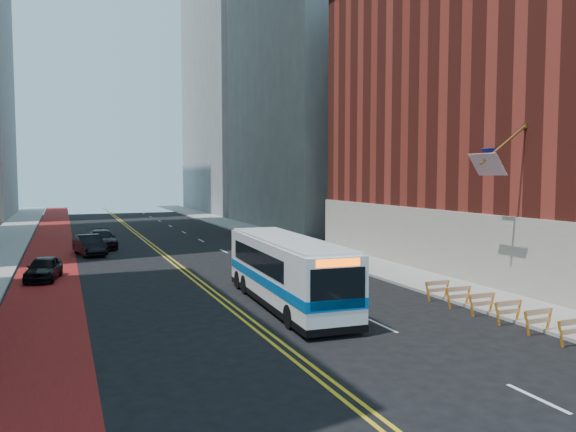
# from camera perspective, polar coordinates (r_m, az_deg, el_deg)

# --- Properties ---
(ground) EXTENTS (160.00, 160.00, 0.00)m
(ground) POSITION_cam_1_polar(r_m,az_deg,el_deg) (16.25, 6.03, -17.88)
(ground) COLOR black
(ground) RESTS_ON ground
(sidewalk_right) EXTENTS (4.00, 140.00, 0.15)m
(sidewalk_right) POSITION_cam_1_polar(r_m,az_deg,el_deg) (47.69, 1.86, -3.07)
(sidewalk_right) COLOR gray
(sidewalk_right) RESTS_ON ground
(bus_lane_paint) EXTENTS (3.60, 140.00, 0.01)m
(bus_lane_paint) POSITION_cam_1_polar(r_m,az_deg,el_deg) (43.72, -23.09, -4.17)
(bus_lane_paint) COLOR maroon
(bus_lane_paint) RESTS_ON ground
(center_line_inner) EXTENTS (0.14, 140.00, 0.01)m
(center_line_inner) POSITION_cam_1_polar(r_m,az_deg,el_deg) (44.25, -12.76, -3.84)
(center_line_inner) COLOR gold
(center_line_inner) RESTS_ON ground
(center_line_outer) EXTENTS (0.14, 140.00, 0.01)m
(center_line_outer) POSITION_cam_1_polar(r_m,az_deg,el_deg) (44.31, -12.30, -3.82)
(center_line_outer) COLOR gold
(center_line_outer) RESTS_ON ground
(lane_dashes) EXTENTS (0.14, 98.20, 0.01)m
(lane_dashes) POSITION_cam_1_polar(r_m,az_deg,el_deg) (52.99, -8.82, -2.47)
(lane_dashes) COLOR silver
(lane_dashes) RESTS_ON ground
(midrise_right_near) EXTENTS (18.00, 26.00, 40.00)m
(midrise_right_near) POSITION_cam_1_polar(r_m,az_deg,el_deg) (69.68, 4.30, 15.68)
(midrise_right_near) COLOR slate
(midrise_right_near) RESTS_ON ground
(midrise_right_far) EXTENTS (20.00, 28.00, 55.00)m
(midrise_right_far) POSITION_cam_1_polar(r_m,az_deg,el_deg) (98.78, -3.18, 16.69)
(midrise_right_far) COLOR gray
(midrise_right_far) RESTS_ON ground
(construction_barriers) EXTENTS (1.42, 10.91, 1.00)m
(construction_barriers) POSITION_cam_1_polar(r_m,az_deg,el_deg) (24.23, 22.73, -9.07)
(construction_barriers) COLOR orange
(construction_barriers) RESTS_ON ground
(transit_bus) EXTENTS (3.11, 11.70, 3.19)m
(transit_bus) POSITION_cam_1_polar(r_m,az_deg,el_deg) (26.29, -0.20, -5.52)
(transit_bus) COLOR silver
(transit_bus) RESTS_ON ground
(car_a) EXTENTS (2.33, 4.28, 1.38)m
(car_a) POSITION_cam_1_polar(r_m,az_deg,el_deg) (35.67, -23.58, -4.89)
(car_a) COLOR black
(car_a) RESTS_ON ground
(car_b) EXTENTS (2.47, 4.89, 1.54)m
(car_b) POSITION_cam_1_polar(r_m,az_deg,el_deg) (45.42, -19.52, -2.80)
(car_b) COLOR black
(car_b) RESTS_ON ground
(car_c) EXTENTS (2.39, 5.31, 1.51)m
(car_c) POSITION_cam_1_polar(r_m,az_deg,el_deg) (49.21, -18.40, -2.26)
(car_c) COLOR black
(car_c) RESTS_ON ground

